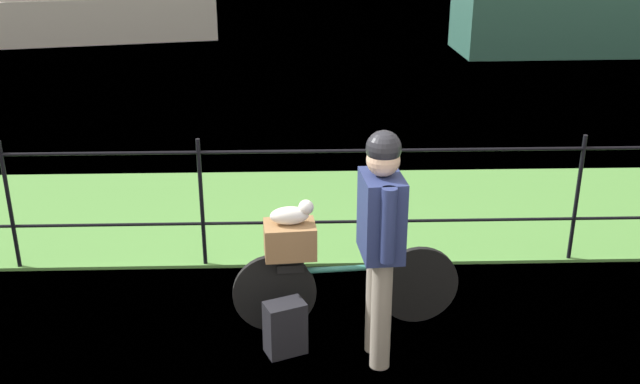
# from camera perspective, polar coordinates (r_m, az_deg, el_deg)

# --- Properties ---
(grass_strip) EXTENTS (27.00, 2.40, 0.03)m
(grass_strip) POSITION_cam_1_polar(r_m,az_deg,el_deg) (7.59, -1.82, -1.60)
(grass_strip) COLOR #569342
(grass_strip) RESTS_ON ground
(harbor_water) EXTENTS (30.00, 30.00, 0.00)m
(harbor_water) POSITION_cam_1_polar(r_m,az_deg,el_deg) (16.94, -1.94, 11.40)
(harbor_water) COLOR slate
(harbor_water) RESTS_ON ground
(iron_fence) EXTENTS (18.04, 0.04, 1.19)m
(iron_fence) POSITION_cam_1_polar(r_m,az_deg,el_deg) (6.26, -1.86, -0.15)
(iron_fence) COLOR black
(iron_fence) RESTS_ON ground
(bicycle_main) EXTENTS (1.71, 0.22, 0.62)m
(bicycle_main) POSITION_cam_1_polar(r_m,az_deg,el_deg) (5.51, 1.90, -7.42)
(bicycle_main) COLOR black
(bicycle_main) RESTS_ON ground
(wooden_crate) EXTENTS (0.39, 0.31, 0.25)m
(wooden_crate) POSITION_cam_1_polar(r_m,az_deg,el_deg) (5.28, -2.38, -3.73)
(wooden_crate) COLOR olive
(wooden_crate) RESTS_ON bicycle_main
(terrier_dog) EXTENTS (0.32, 0.16, 0.18)m
(terrier_dog) POSITION_cam_1_polar(r_m,az_deg,el_deg) (5.20, -2.14, -1.72)
(terrier_dog) COLOR silver
(terrier_dog) RESTS_ON wooden_crate
(cyclist_person) EXTENTS (0.29, 0.54, 1.68)m
(cyclist_person) POSITION_cam_1_polar(r_m,az_deg,el_deg) (4.84, 4.80, -2.92)
(cyclist_person) COLOR gray
(cyclist_person) RESTS_ON ground
(backpack_on_paving) EXTENTS (0.33, 0.27, 0.40)m
(backpack_on_paving) POSITION_cam_1_polar(r_m,az_deg,el_deg) (5.27, -2.75, -10.58)
(backpack_on_paving) COLOR black
(backpack_on_paving) RESTS_ON ground
(moored_boat_near) EXTENTS (7.11, 3.15, 3.70)m
(moored_boat_near) POSITION_cam_1_polar(r_m,az_deg,el_deg) (18.45, -19.46, 13.49)
(moored_boat_near) COLOR silver
(moored_boat_near) RESTS_ON ground
(moored_boat_mid) EXTENTS (6.57, 2.12, 4.19)m
(moored_boat_mid) POSITION_cam_1_polar(r_m,az_deg,el_deg) (17.32, 21.79, 13.37)
(moored_boat_mid) COLOR #336656
(moored_boat_mid) RESTS_ON ground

